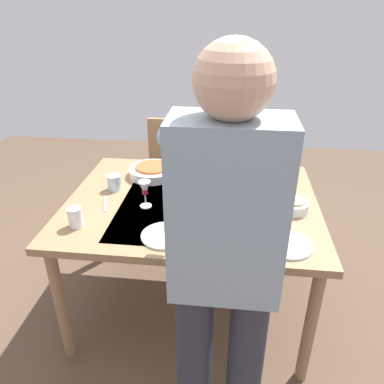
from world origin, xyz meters
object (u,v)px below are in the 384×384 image
object	(u,v)px
wine_glass_right	(145,189)
water_cup_far_right	(75,217)
water_cup_near_left	(114,183)
side_bowl_bread	(294,205)
dinner_plate_near	(165,236)
person_server	(224,264)
wine_glass_left	(201,167)
dinner_plate_far	(288,245)
wine_bottle	(238,212)
side_bowl_salad	(205,206)
dining_table	(192,211)
water_cup_near_right	(274,189)
water_cup_far_left	(242,166)
chair_near	(171,169)
serving_bowl_pasta	(153,171)

from	to	relation	value
wine_glass_right	water_cup_far_right	world-z (taller)	wine_glass_right
water_cup_near_left	side_bowl_bread	distance (m)	1.03
wine_glass_right	dinner_plate_near	size ratio (longest dim) A/B	0.66
person_server	dinner_plate_near	size ratio (longest dim) A/B	7.34
wine_glass_left	dinner_plate_far	distance (m)	0.78
wine_bottle	side_bowl_salad	xyz separation A→B (m)	(0.17, -0.18, -0.08)
dinner_plate_far	water_cup_near_left	bearing A→B (deg)	-25.72
dining_table	water_cup_near_left	xyz separation A→B (m)	(0.47, -0.08, 0.12)
wine_glass_left	water_cup_near_right	size ratio (longest dim) A/B	1.48
water_cup_far_right	wine_bottle	bearing A→B (deg)	-177.20
wine_glass_left	wine_glass_right	xyz separation A→B (m)	(0.27, 0.34, 0.00)
person_server	wine_glass_right	xyz separation A→B (m)	(0.45, -0.71, -0.10)
wine_bottle	side_bowl_salad	distance (m)	0.26
wine_glass_left	water_cup_far_left	world-z (taller)	wine_glass_left
side_bowl_salad	water_cup_far_right	bearing A→B (deg)	19.05
side_bowl_salad	dinner_plate_near	distance (m)	0.31
wine_glass_left	side_bowl_salad	world-z (taller)	wine_glass_left
dinner_plate_near	dinner_plate_far	size ratio (longest dim) A/B	1.00
water_cup_far_left	side_bowl_salad	size ratio (longest dim) A/B	0.57
water_cup_far_right	chair_near	bearing A→B (deg)	-101.59
side_bowl_salad	side_bowl_bread	bearing A→B (deg)	-172.22
water_cup_far_left	water_cup_near_right	bearing A→B (deg)	119.32
side_bowl_salad	wine_glass_right	bearing A→B (deg)	-3.29
water_cup_far_left	wine_glass_right	bearing A→B (deg)	43.60
wine_glass_left	dinner_plate_far	world-z (taller)	wine_glass_left
wine_glass_left	water_cup_near_left	distance (m)	0.53
dining_table	wine_bottle	size ratio (longest dim) A/B	4.73
wine_glass_right	dinner_plate_near	xyz separation A→B (m)	(-0.16, 0.28, -0.10)
water_cup_far_left	side_bowl_bread	world-z (taller)	water_cup_far_left
side_bowl_salad	dinner_plate_far	world-z (taller)	side_bowl_salad
dinner_plate_far	dinner_plate_near	bearing A→B (deg)	-0.78
dining_table	water_cup_near_right	size ratio (longest dim) A/B	13.72
water_cup_far_left	water_cup_far_right	bearing A→B (deg)	41.77
wine_glass_left	person_server	bearing A→B (deg)	99.64
serving_bowl_pasta	dining_table	bearing A→B (deg)	134.28
dinner_plate_near	wine_bottle	bearing A→B (deg)	-166.79
wine_bottle	water_cup_far_left	xyz separation A→B (m)	(-0.03, -0.69, -0.06)
wine_glass_right	water_cup_near_right	size ratio (longest dim) A/B	1.48
water_cup_near_right	dinner_plate_near	size ratio (longest dim) A/B	0.44
dining_table	water_cup_far_left	distance (m)	0.50
dining_table	person_server	bearing A→B (deg)	104.20
wine_glass_left	serving_bowl_pasta	bearing A→B (deg)	-10.96
dining_table	side_bowl_bread	size ratio (longest dim) A/B	8.74
wine_bottle	dinner_plate_far	xyz separation A→B (m)	(-0.23, 0.09, -0.10)
chair_near	dining_table	bearing A→B (deg)	106.72
water_cup_near_left	wine_glass_right	bearing A→B (deg)	142.21
water_cup_near_right	wine_bottle	bearing A→B (deg)	62.16
chair_near	wine_glass_left	bearing A→B (deg)	113.79
chair_near	water_cup_near_left	bearing A→B (deg)	77.36
chair_near	side_bowl_salad	distance (m)	1.14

